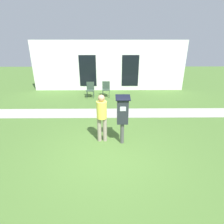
{
  "coord_description": "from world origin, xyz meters",
  "views": [
    {
      "loc": [
        0.06,
        -4.27,
        3.04
      ],
      "look_at": [
        0.12,
        0.72,
        1.05
      ],
      "focal_mm": 28.0,
      "sensor_mm": 36.0,
      "label": 1
    }
  ],
  "objects": [
    {
      "name": "sidewalk",
      "position": [
        0.0,
        3.2,
        0.01
      ],
      "size": [
        12.0,
        1.1,
        0.02
      ],
      "color": "#A3A099",
      "rests_on": "ground"
    },
    {
      "name": "ground_plane",
      "position": [
        0.0,
        0.0,
        0.0
      ],
      "size": [
        40.0,
        40.0,
        0.0
      ],
      "primitive_type": "plane",
      "color": "#476B2D"
    },
    {
      "name": "building_facade",
      "position": [
        0.0,
        7.52,
        1.6
      ],
      "size": [
        10.0,
        0.26,
        3.2
      ],
      "color": "white",
      "rests_on": "ground"
    },
    {
      "name": "outdoor_chair_middle",
      "position": [
        -0.18,
        5.91,
        0.53
      ],
      "size": [
        0.44,
        0.44,
        0.9
      ],
      "rotation": [
        0.0,
        0.0,
        0.2
      ],
      "color": "#334738",
      "rests_on": "ground"
    },
    {
      "name": "outdoor_chair_left",
      "position": [
        -1.1,
        5.79,
        0.53
      ],
      "size": [
        0.44,
        0.44,
        0.9
      ],
      "rotation": [
        0.0,
        0.0,
        0.28
      ],
      "color": "#334738",
      "rests_on": "ground"
    },
    {
      "name": "person_standing",
      "position": [
        -0.2,
        0.79,
        0.93
      ],
      "size": [
        0.32,
        0.32,
        1.58
      ],
      "rotation": [
        0.0,
        0.0,
        0.41
      ],
      "color": "gray",
      "rests_on": "ground"
    },
    {
      "name": "parking_meter",
      "position": [
        0.44,
        0.65,
        1.02
      ],
      "size": [
        0.44,
        0.31,
        1.59
      ],
      "color": "#4C4C4C",
      "rests_on": "ground"
    }
  ]
}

